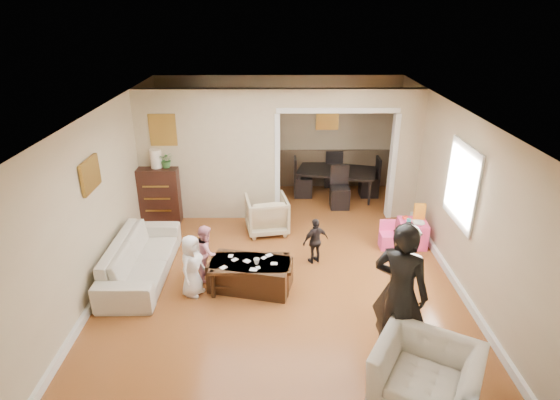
{
  "coord_description": "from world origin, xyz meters",
  "views": [
    {
      "loc": [
        -0.06,
        -6.67,
        4.04
      ],
      "look_at": [
        0.0,
        0.2,
        1.05
      ],
      "focal_mm": 29.06,
      "sensor_mm": 36.0,
      "label": 1
    }
  ],
  "objects_px": {
    "dresser": "(160,194)",
    "coffee_table": "(251,275)",
    "child_kneel_b": "(207,252)",
    "child_toddler": "(315,241)",
    "sofa": "(141,258)",
    "play_table": "(412,233)",
    "adult_person": "(400,293)",
    "child_kneel_a": "(192,266)",
    "coffee_cup": "(257,261)",
    "armchair_front": "(426,377)",
    "table_lamp": "(156,159)",
    "cyan_cup": "(409,221)",
    "dining_table": "(336,183)",
    "armchair_back": "(267,214)"
  },
  "relations": [
    {
      "from": "dresser",
      "to": "coffee_table",
      "type": "xyz_separation_m",
      "value": [
        1.92,
        -2.43,
        -0.33
      ]
    },
    {
      "from": "sofa",
      "to": "child_kneel_b",
      "type": "bearing_deg",
      "value": -93.77
    },
    {
      "from": "armchair_front",
      "to": "cyan_cup",
      "type": "distance_m",
      "value": 3.56
    },
    {
      "from": "armchair_front",
      "to": "play_table",
      "type": "relative_size",
      "value": 2.2
    },
    {
      "from": "table_lamp",
      "to": "child_kneel_a",
      "type": "relative_size",
      "value": 0.37
    },
    {
      "from": "table_lamp",
      "to": "coffee_table",
      "type": "height_order",
      "value": "table_lamp"
    },
    {
      "from": "cyan_cup",
      "to": "coffee_table",
      "type": "bearing_deg",
      "value": -155.02
    },
    {
      "from": "play_table",
      "to": "child_toddler",
      "type": "distance_m",
      "value": 1.89
    },
    {
      "from": "armchair_back",
      "to": "cyan_cup",
      "type": "relative_size",
      "value": 9.76
    },
    {
      "from": "armchair_front",
      "to": "child_kneel_a",
      "type": "bearing_deg",
      "value": 174.39
    },
    {
      "from": "child_kneel_b",
      "to": "child_toddler",
      "type": "bearing_deg",
      "value": -82.41
    },
    {
      "from": "sofa",
      "to": "armchair_front",
      "type": "distance_m",
      "value": 4.56
    },
    {
      "from": "armchair_back",
      "to": "adult_person",
      "type": "relative_size",
      "value": 0.42
    },
    {
      "from": "coffee_cup",
      "to": "adult_person",
      "type": "height_order",
      "value": "adult_person"
    },
    {
      "from": "cyan_cup",
      "to": "dining_table",
      "type": "bearing_deg",
      "value": 112.65
    },
    {
      "from": "play_table",
      "to": "child_kneel_b",
      "type": "bearing_deg",
      "value": -163.82
    },
    {
      "from": "armchair_back",
      "to": "dining_table",
      "type": "height_order",
      "value": "armchair_back"
    },
    {
      "from": "cyan_cup",
      "to": "armchair_back",
      "type": "bearing_deg",
      "value": 166.26
    },
    {
      "from": "sofa",
      "to": "table_lamp",
      "type": "relative_size",
      "value": 5.99
    },
    {
      "from": "armchair_back",
      "to": "armchair_front",
      "type": "relative_size",
      "value": 0.73
    },
    {
      "from": "table_lamp",
      "to": "sofa",
      "type": "bearing_deg",
      "value": -85.64
    },
    {
      "from": "cyan_cup",
      "to": "child_kneel_b",
      "type": "distance_m",
      "value": 3.58
    },
    {
      "from": "coffee_table",
      "to": "dining_table",
      "type": "bearing_deg",
      "value": 64.37
    },
    {
      "from": "armchair_front",
      "to": "child_toddler",
      "type": "xyz_separation_m",
      "value": [
        -0.95,
        2.95,
        0.05
      ]
    },
    {
      "from": "dining_table",
      "to": "child_kneel_b",
      "type": "relative_size",
      "value": 1.89
    },
    {
      "from": "child_kneel_b",
      "to": "child_kneel_a",
      "type": "bearing_deg",
      "value": 154.73
    },
    {
      "from": "dresser",
      "to": "sofa",
      "type": "bearing_deg",
      "value": -85.64
    },
    {
      "from": "sofa",
      "to": "child_kneel_b",
      "type": "relative_size",
      "value": 2.36
    },
    {
      "from": "dresser",
      "to": "coffee_table",
      "type": "distance_m",
      "value": 3.11
    },
    {
      "from": "armchair_back",
      "to": "coffee_table",
      "type": "height_order",
      "value": "armchair_back"
    },
    {
      "from": "child_kneel_a",
      "to": "child_kneel_b",
      "type": "xyz_separation_m",
      "value": [
        0.15,
        0.45,
        -0.03
      ]
    },
    {
      "from": "armchair_back",
      "to": "play_table",
      "type": "xyz_separation_m",
      "value": [
        2.63,
        -0.57,
        -0.12
      ]
    },
    {
      "from": "sofa",
      "to": "armchair_front",
      "type": "height_order",
      "value": "armchair_front"
    },
    {
      "from": "dresser",
      "to": "dining_table",
      "type": "bearing_deg",
      "value": 18.47
    },
    {
      "from": "table_lamp",
      "to": "coffee_cup",
      "type": "height_order",
      "value": "table_lamp"
    },
    {
      "from": "child_kneel_a",
      "to": "child_toddler",
      "type": "bearing_deg",
      "value": -41.48
    },
    {
      "from": "coffee_table",
      "to": "coffee_cup",
      "type": "relative_size",
      "value": 13.13
    },
    {
      "from": "coffee_table",
      "to": "child_kneel_b",
      "type": "relative_size",
      "value": 1.33
    },
    {
      "from": "armchair_back",
      "to": "table_lamp",
      "type": "distance_m",
      "value": 2.39
    },
    {
      "from": "armchair_front",
      "to": "play_table",
      "type": "bearing_deg",
      "value": 106.68
    },
    {
      "from": "sofa",
      "to": "table_lamp",
      "type": "height_order",
      "value": "table_lamp"
    },
    {
      "from": "armchair_back",
      "to": "play_table",
      "type": "distance_m",
      "value": 2.69
    },
    {
      "from": "play_table",
      "to": "adult_person",
      "type": "xyz_separation_m",
      "value": [
        -1.0,
        -2.79,
        0.69
      ]
    },
    {
      "from": "armchair_back",
      "to": "table_lamp",
      "type": "height_order",
      "value": "table_lamp"
    },
    {
      "from": "dresser",
      "to": "adult_person",
      "type": "height_order",
      "value": "adult_person"
    },
    {
      "from": "adult_person",
      "to": "child_toddler",
      "type": "distance_m",
      "value": 2.41
    },
    {
      "from": "dining_table",
      "to": "child_kneel_a",
      "type": "distance_m",
      "value": 4.61
    },
    {
      "from": "dresser",
      "to": "armchair_front",
      "type": "bearing_deg",
      "value": -49.71
    },
    {
      "from": "play_table",
      "to": "adult_person",
      "type": "relative_size",
      "value": 0.26
    },
    {
      "from": "sofa",
      "to": "child_toddler",
      "type": "xyz_separation_m",
      "value": [
        2.81,
        0.38,
        0.09
      ]
    }
  ]
}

